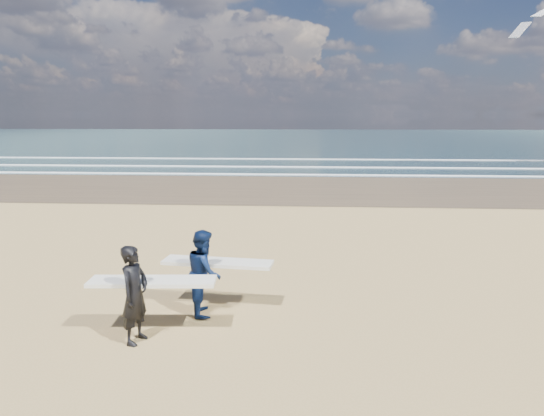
{
  "coord_description": "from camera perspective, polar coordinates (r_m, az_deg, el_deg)",
  "views": [
    {
      "loc": [
        2.88,
        -8.18,
        3.82
      ],
      "look_at": [
        1.93,
        6.0,
        1.08
      ],
      "focal_mm": 32.0,
      "sensor_mm": 36.0,
      "label": 1
    }
  ],
  "objects": [
    {
      "name": "surfer_far",
      "position": [
        9.54,
        -7.84,
        -7.39
      ],
      "size": [
        2.24,
        1.19,
        1.67
      ],
      "color": "#0B1B40",
      "rests_on": "ground"
    },
    {
      "name": "foam_breakers",
      "position": [
        40.3,
        29.04,
        4.16
      ],
      "size": [
        220.0,
        11.7,
        0.05
      ],
      "color": "white",
      "rests_on": "ground"
    },
    {
      "name": "ocean",
      "position": [
        82.08,
        16.03,
        7.82
      ],
      "size": [
        220.0,
        100.0,
        0.02
      ],
      "primitive_type": "cube",
      "color": "#182E36",
      "rests_on": "ground"
    },
    {
      "name": "surfer_near",
      "position": [
        8.63,
        -15.54,
        -9.54
      ],
      "size": [
        2.23,
        1.03,
        1.7
      ],
      "color": "black",
      "rests_on": "ground"
    }
  ]
}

